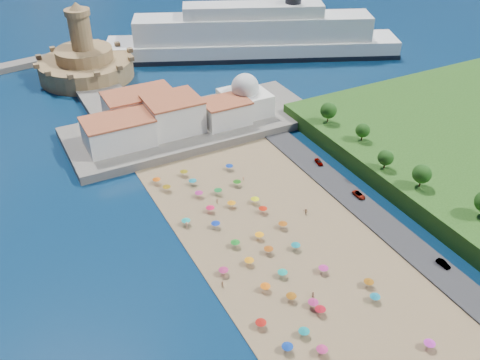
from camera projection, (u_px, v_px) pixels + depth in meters
ground at (271, 259)px, 135.50m from camera, size 700.00×700.00×0.00m
terrace at (193, 125)px, 192.40m from camera, size 90.00×36.00×3.00m
jetty at (107, 101)px, 209.95m from camera, size 18.00×70.00×2.40m
waterfront_buildings at (157, 116)px, 184.33m from camera, size 57.00×29.00×11.00m
domed_building at (245, 97)px, 194.47m from camera, size 16.00×16.00×15.00m
fortress at (85, 63)px, 229.06m from camera, size 40.00×40.00×32.40m
cruise_ship at (253, 38)px, 249.30m from camera, size 133.86×73.26×29.94m
beach_parasols at (290, 282)px, 125.59m from camera, size 31.92×113.62×2.20m
beachgoers at (272, 268)px, 131.13m from camera, size 36.95×88.09×1.90m
parked_cars at (396, 225)px, 144.86m from camera, size 2.21×80.84×1.39m
hillside_trees at (443, 188)px, 143.98m from camera, size 14.92×108.45×7.60m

